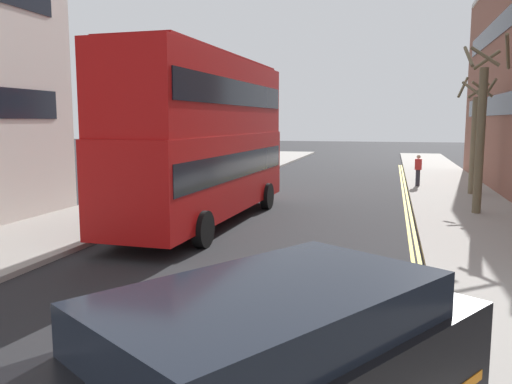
% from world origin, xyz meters
% --- Properties ---
extents(sidewalk_right, '(4.00, 80.00, 0.14)m').
position_xyz_m(sidewalk_right, '(6.50, 16.00, 0.07)').
color(sidewalk_right, '#9E9991').
rests_on(sidewalk_right, ground).
extents(sidewalk_left, '(4.00, 80.00, 0.14)m').
position_xyz_m(sidewalk_left, '(-6.50, 16.00, 0.07)').
color(sidewalk_left, '#9E9991').
rests_on(sidewalk_left, ground).
extents(kerb_line_outer, '(0.10, 56.00, 0.01)m').
position_xyz_m(kerb_line_outer, '(4.40, 14.00, 0.00)').
color(kerb_line_outer, yellow).
rests_on(kerb_line_outer, ground).
extents(kerb_line_inner, '(0.10, 56.00, 0.01)m').
position_xyz_m(kerb_line_inner, '(4.24, 14.00, 0.00)').
color(kerb_line_inner, yellow).
rests_on(kerb_line_inner, ground).
extents(double_decker_bus_away, '(3.07, 10.88, 5.64)m').
position_xyz_m(double_decker_bus_away, '(-2.49, 15.71, 3.03)').
color(double_decker_bus_away, '#B20F0F').
rests_on(double_decker_bus_away, ground).
extents(pedestrian_far, '(0.34, 0.22, 1.62)m').
position_xyz_m(pedestrian_far, '(4.98, 27.14, 0.99)').
color(pedestrian_far, '#2D2D38').
rests_on(pedestrian_far, sidewalk_right).
extents(street_tree_near, '(1.63, 1.52, 6.28)m').
position_xyz_m(street_tree_near, '(6.72, 19.31, 3.15)').
color(street_tree_near, '#6B6047').
rests_on(street_tree_near, sidewalk_right).
extents(street_tree_mid, '(1.66, 1.64, 5.40)m').
position_xyz_m(street_tree_mid, '(7.31, 24.78, 2.65)').
color(street_tree_mid, '#6B6047').
rests_on(street_tree_mid, sidewalk_right).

